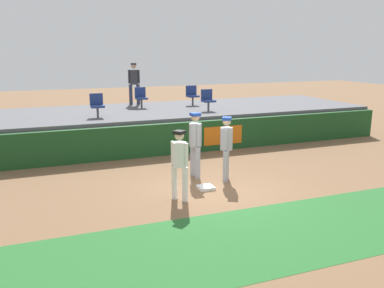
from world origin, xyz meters
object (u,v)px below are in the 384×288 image
Objects in this scene: seat_front_left at (97,104)px; player_fielder_home at (179,160)px; spectator_hooded at (134,81)px; first_base at (206,188)px; seat_back_center at (141,96)px; seat_back_right at (192,94)px; player_runner_visitor at (226,144)px; seat_front_right at (208,99)px; player_coach_visitor at (195,140)px.

player_fielder_home is at bearing -79.63° from seat_front_left.
spectator_hooded is (0.99, 8.65, 1.27)m from player_fielder_home.
first_base is 0.48× the size of seat_back_center.
player_fielder_home is 2.05× the size of seat_back_center.
spectator_hooded is (-2.27, 1.11, 0.57)m from seat_back_right.
player_runner_visitor reaches higher than first_base.
first_base is at bearing -113.74° from seat_front_right.
player_coach_visitor is (0.13, 1.09, 1.04)m from first_base.
player_fielder_home is 2.05× the size of seat_front_left.
spectator_hooded is at bearing 177.69° from player_coach_visitor.
first_base is at bearing 82.36° from player_fielder_home.
player_fielder_home is at bearing -151.35° from first_base.
seat_front_left reaches higher than player_coach_visitor.
seat_front_left is (-1.05, 5.75, 0.70)m from player_fielder_home.
player_coach_visitor is 2.21× the size of seat_back_right.
seat_back_center is at bearing 140.94° from seat_front_right.
seat_front_left is (-1.96, 5.25, 1.66)m from first_base.
spectator_hooded reaches higher than seat_front_left.
seat_back_right is (0.04, 1.80, 0.00)m from seat_front_right.
seat_front_right is at bearing -167.68° from player_runner_visitor.
seat_front_right is (2.18, 4.16, 0.62)m from player_coach_visitor.
seat_back_right is (1.53, 6.56, 0.66)m from player_runner_visitor.
first_base is 5.84m from seat_front_left.
player_coach_visitor is 2.21× the size of seat_front_left.
seat_front_left is 0.47× the size of spectator_hooded.
seat_front_left is at bearing -157.33° from seat_back_right.
seat_front_left is 4.67m from seat_back_right.
spectator_hooded reaches higher than seat_front_right.
seat_back_right is at bearing 167.38° from spectator_hooded.
seat_front_right is at bearing 149.69° from player_coach_visitor.
player_coach_visitor is 2.21× the size of seat_back_center.
seat_back_right is (2.22, 5.96, 0.62)m from player_coach_visitor.
seat_front_left is 1.00× the size of seat_back_right.
player_fielder_home is at bearing -35.98° from player_coach_visitor.
first_base is 5.97m from seat_front_right.
seat_front_left and seat_back_center have the same top height.
player_runner_visitor is at bearing 46.40° from player_coach_visitor.
seat_back_center is (0.09, 7.05, 1.66)m from first_base.
seat_back_right is at bearing 71.55° from first_base.
seat_front_right is (3.22, 5.75, 0.70)m from player_fielder_home.
spectator_hooded reaches higher than seat_back_center.
first_base is 0.48× the size of seat_front_left.
player_runner_visitor is 0.91m from player_coach_visitor.
first_base is at bearing -108.45° from seat_back_right.
seat_front_left is at bearing 68.33° from spectator_hooded.
player_coach_visitor is at bearing 103.80° from spectator_hooded.
seat_front_right is 3.71m from spectator_hooded.
seat_front_right is 0.47× the size of spectator_hooded.
player_coach_visitor is at bearing -89.60° from seat_back_center.
player_coach_visitor is at bearing -117.60° from seat_front_right.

